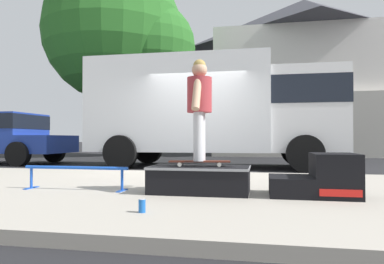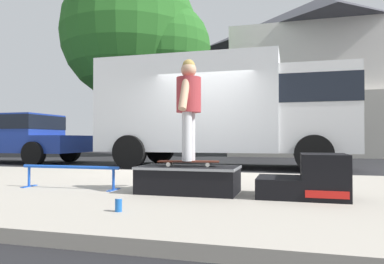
{
  "view_description": "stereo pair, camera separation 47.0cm",
  "coord_description": "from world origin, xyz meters",
  "px_view_note": "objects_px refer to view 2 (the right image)",
  "views": [
    {
      "loc": [
        1.62,
        -7.89,
        0.81
      ],
      "look_at": [
        0.37,
        -1.49,
        0.93
      ],
      "focal_mm": 33.44,
      "sensor_mm": 36.0,
      "label": 1
    },
    {
      "loc": [
        2.08,
        -7.78,
        0.81
      ],
      "look_at": [
        0.37,
        -1.49,
        0.93
      ],
      "focal_mm": 33.44,
      "sensor_mm": 36.0,
      "label": 2
    }
  ],
  "objects_px": {
    "skateboard": "(189,162)",
    "grind_rail": "(70,171)",
    "kicker_ramp": "(310,179)",
    "box_truck": "(224,107)",
    "skate_box": "(189,178)",
    "pickup_truck_blue": "(9,136)",
    "skater_kid": "(189,101)",
    "soda_can": "(119,205)",
    "street_tree_main": "(138,37)"
  },
  "relations": [
    {
      "from": "pickup_truck_blue",
      "to": "street_tree_main",
      "type": "distance_m",
      "value": 7.36
    },
    {
      "from": "skateboard",
      "to": "pickup_truck_blue",
      "type": "distance_m",
      "value": 9.71
    },
    {
      "from": "skater_kid",
      "to": "grind_rail",
      "type": "bearing_deg",
      "value": -177.01
    },
    {
      "from": "street_tree_main",
      "to": "box_truck",
      "type": "bearing_deg",
      "value": -46.41
    },
    {
      "from": "box_truck",
      "to": "pickup_truck_blue",
      "type": "bearing_deg",
      "value": 179.63
    },
    {
      "from": "grind_rail",
      "to": "skater_kid",
      "type": "bearing_deg",
      "value": 2.99
    },
    {
      "from": "pickup_truck_blue",
      "to": "skate_box",
      "type": "bearing_deg",
      "value": -35.44
    },
    {
      "from": "soda_can",
      "to": "skater_kid",
      "type": "bearing_deg",
      "value": 76.89
    },
    {
      "from": "grind_rail",
      "to": "box_truck",
      "type": "height_order",
      "value": "box_truck"
    },
    {
      "from": "grind_rail",
      "to": "box_truck",
      "type": "distance_m",
      "value": 5.93
    },
    {
      "from": "box_truck",
      "to": "skater_kid",
      "type": "bearing_deg",
      "value": -84.68
    },
    {
      "from": "soda_can",
      "to": "street_tree_main",
      "type": "distance_m",
      "value": 14.25
    },
    {
      "from": "kicker_ramp",
      "to": "street_tree_main",
      "type": "distance_m",
      "value": 13.91
    },
    {
      "from": "skate_box",
      "to": "skateboard",
      "type": "distance_m",
      "value": 0.21
    },
    {
      "from": "skate_box",
      "to": "kicker_ramp",
      "type": "relative_size",
      "value": 1.25
    },
    {
      "from": "street_tree_main",
      "to": "pickup_truck_blue",
      "type": "bearing_deg",
      "value": -114.76
    },
    {
      "from": "pickup_truck_blue",
      "to": "grind_rail",
      "type": "bearing_deg",
      "value": -42.44
    },
    {
      "from": "grind_rail",
      "to": "street_tree_main",
      "type": "height_order",
      "value": "street_tree_main"
    },
    {
      "from": "skateboard",
      "to": "soda_can",
      "type": "distance_m",
      "value": 1.41
    },
    {
      "from": "soda_can",
      "to": "street_tree_main",
      "type": "xyz_separation_m",
      "value": [
        -5.21,
        12.15,
        5.33
      ]
    },
    {
      "from": "skate_box",
      "to": "pickup_truck_blue",
      "type": "xyz_separation_m",
      "value": [
        -7.93,
        5.64,
        0.59
      ]
    },
    {
      "from": "box_truck",
      "to": "grind_rail",
      "type": "bearing_deg",
      "value": -101.67
    },
    {
      "from": "grind_rail",
      "to": "pickup_truck_blue",
      "type": "bearing_deg",
      "value": 137.56
    },
    {
      "from": "soda_can",
      "to": "street_tree_main",
      "type": "height_order",
      "value": "street_tree_main"
    },
    {
      "from": "soda_can",
      "to": "box_truck",
      "type": "xyz_separation_m",
      "value": [
        -0.21,
        6.9,
        1.52
      ]
    },
    {
      "from": "skate_box",
      "to": "grind_rail",
      "type": "height_order",
      "value": "skate_box"
    },
    {
      "from": "skate_box",
      "to": "skater_kid",
      "type": "bearing_deg",
      "value": 108.54
    },
    {
      "from": "skateboard",
      "to": "pickup_truck_blue",
      "type": "height_order",
      "value": "pickup_truck_blue"
    },
    {
      "from": "skate_box",
      "to": "skater_kid",
      "type": "height_order",
      "value": "skater_kid"
    },
    {
      "from": "soda_can",
      "to": "box_truck",
      "type": "height_order",
      "value": "box_truck"
    },
    {
      "from": "kicker_ramp",
      "to": "skate_box",
      "type": "bearing_deg",
      "value": 179.99
    },
    {
      "from": "pickup_truck_blue",
      "to": "skateboard",
      "type": "bearing_deg",
      "value": -35.32
    },
    {
      "from": "pickup_truck_blue",
      "to": "street_tree_main",
      "type": "bearing_deg",
      "value": 65.24
    },
    {
      "from": "kicker_ramp",
      "to": "box_truck",
      "type": "bearing_deg",
      "value": 109.62
    },
    {
      "from": "grind_rail",
      "to": "kicker_ramp",
      "type": "bearing_deg",
      "value": 1.02
    },
    {
      "from": "skater_kid",
      "to": "street_tree_main",
      "type": "xyz_separation_m",
      "value": [
        -5.52,
        10.82,
        4.22
      ]
    },
    {
      "from": "soda_can",
      "to": "skate_box",
      "type": "bearing_deg",
      "value": 76.14
    },
    {
      "from": "skate_box",
      "to": "box_truck",
      "type": "relative_size",
      "value": 0.18
    },
    {
      "from": "box_truck",
      "to": "kicker_ramp",
      "type": "bearing_deg",
      "value": -70.38
    },
    {
      "from": "grind_rail",
      "to": "skateboard",
      "type": "bearing_deg",
      "value": 2.99
    },
    {
      "from": "skate_box",
      "to": "pickup_truck_blue",
      "type": "height_order",
      "value": "pickup_truck_blue"
    },
    {
      "from": "skateboard",
      "to": "grind_rail",
      "type": "bearing_deg",
      "value": -177.01
    },
    {
      "from": "kicker_ramp",
      "to": "soda_can",
      "type": "bearing_deg",
      "value": -143.87
    },
    {
      "from": "soda_can",
      "to": "box_truck",
      "type": "relative_size",
      "value": 0.02
    },
    {
      "from": "skate_box",
      "to": "skateboard",
      "type": "xyz_separation_m",
      "value": [
        -0.01,
        0.03,
        0.21
      ]
    },
    {
      "from": "skate_box",
      "to": "box_truck",
      "type": "bearing_deg",
      "value": 95.4
    },
    {
      "from": "skater_kid",
      "to": "box_truck",
      "type": "height_order",
      "value": "box_truck"
    },
    {
      "from": "skater_kid",
      "to": "kicker_ramp",
      "type": "bearing_deg",
      "value": -1.25
    },
    {
      "from": "box_truck",
      "to": "street_tree_main",
      "type": "bearing_deg",
      "value": 133.59
    },
    {
      "from": "kicker_ramp",
      "to": "box_truck",
      "type": "distance_m",
      "value": 6.1
    }
  ]
}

